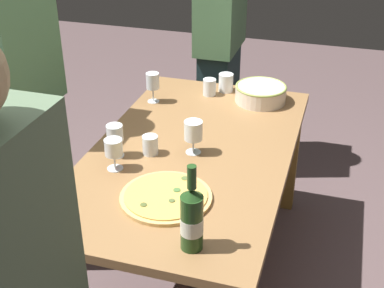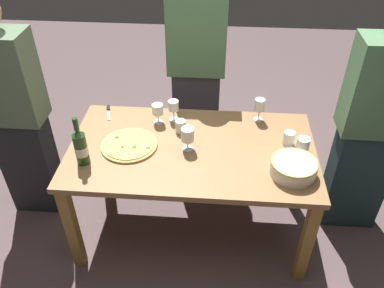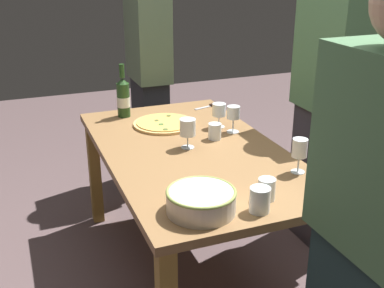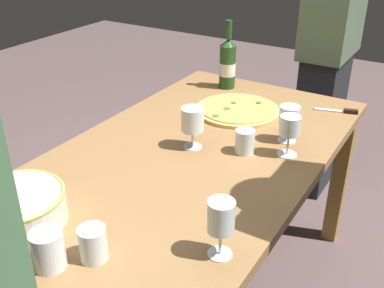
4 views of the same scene
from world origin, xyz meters
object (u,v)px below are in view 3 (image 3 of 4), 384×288
Objects in this scene: dining_table at (192,165)px; wine_glass_far_left at (300,150)px; serving_bowl at (201,200)px; wine_bottle at (123,97)px; cup_amber at (267,189)px; wine_glass_far_right at (233,114)px; cup_spare at (215,131)px; wine_glass_near_pizza at (219,111)px; person_guest_left at (375,241)px; cup_ceramic at (260,200)px; wine_glass_by_bottle at (188,129)px; pizza at (164,123)px; person_guest_right at (328,105)px; person_host at (149,76)px; pizza_knife at (210,106)px.

dining_table is 0.61m from wine_glass_far_left.
serving_bowl is 0.85× the size of wine_bottle.
cup_amber is (0.18, -0.27, -0.07)m from wine_glass_far_left.
wine_glass_far_right is 1.72× the size of cup_spare.
dining_table is 0.42m from wine_glass_near_pizza.
cup_ceramic is at bearing 10.28° from person_guest_left.
wine_glass_by_bottle is at bearing -171.11° from cup_amber.
cup_spare is at bearing 118.35° from dining_table.
serving_bowl is at bearing -72.60° from wine_glass_far_left.
serving_bowl is at bearing 25.89° from person_guest_left.
pizza is 0.94m from wine_glass_far_left.
wine_glass_far_right is 1.49× the size of cup_ceramic.
cup_ceramic is 1.16× the size of cup_spare.
wine_glass_near_pizza is at bearing 62.38° from pizza.
cup_spare is (-0.71, 0.37, -0.01)m from serving_bowl.
cup_amber is (0.65, 0.10, -0.06)m from wine_glass_by_bottle.
wine_glass_by_bottle is 0.66m from cup_amber.
person_guest_right is (-0.03, 0.85, 0.23)m from dining_table.
wine_glass_far_left reaches higher than cup_amber.
wine_glass_by_bottle is 1.70× the size of cup_amber.
serving_bowl is 2.71× the size of cup_ceramic.
dining_table is 0.42m from pizza.
wine_glass_near_pizza is 0.90× the size of wine_glass_by_bottle.
serving_bowl is 1.77× the size of wine_glass_by_bottle.
wine_bottle reaches higher than wine_glass_far_right.
wine_glass_far_left is 1.68m from person_host.
person_guest_left is at bearing 18.42° from cup_ceramic.
dining_table is at bearing -61.65° from cup_spare.
pizza is 0.46m from pizza_knife.
person_guest_left reaches higher than cup_amber.
serving_bowl is at bearing -28.24° from wine_glass_near_pizza.
cup_amber is (0.62, 0.09, 0.14)m from dining_table.
pizza is at bearing 36.40° from wine_bottle.
serving_bowl is 0.17× the size of person_host.
wine_glass_far_left reaches higher than wine_glass_by_bottle.
wine_bottle is 3.20× the size of cup_ceramic.
person_guest_right reaches higher than wine_bottle.
dining_table is at bearing 0.00° from person_host.
person_guest_right reaches higher than serving_bowl.
dining_table is 0.94× the size of person_guest_left.
person_guest_right is (-0.47, 0.50, 0.02)m from wine_glass_far_left.
person_guest_left is (1.82, 0.37, -0.02)m from wine_bottle.
wine_glass_far_left is (1.10, 0.56, -0.01)m from wine_bottle.
wine_glass_near_pizza is 0.97m from person_host.
cup_spare is 0.48× the size of pizza_knife.
wine_glass_near_pizza is at bearing -158.75° from wine_glass_far_right.
pizza is 2.32× the size of wine_glass_by_bottle.
serving_bowl is 0.16× the size of person_guest_right.
dining_table is 4.35× the size of pizza.
dining_table is 0.96× the size of person_host.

